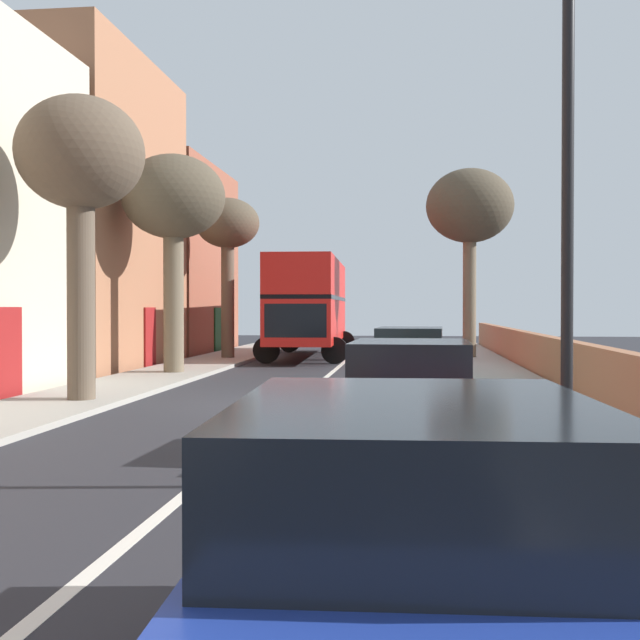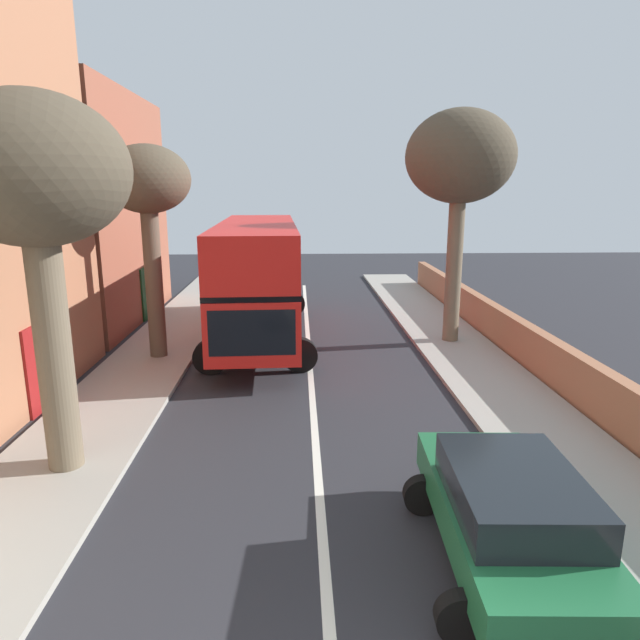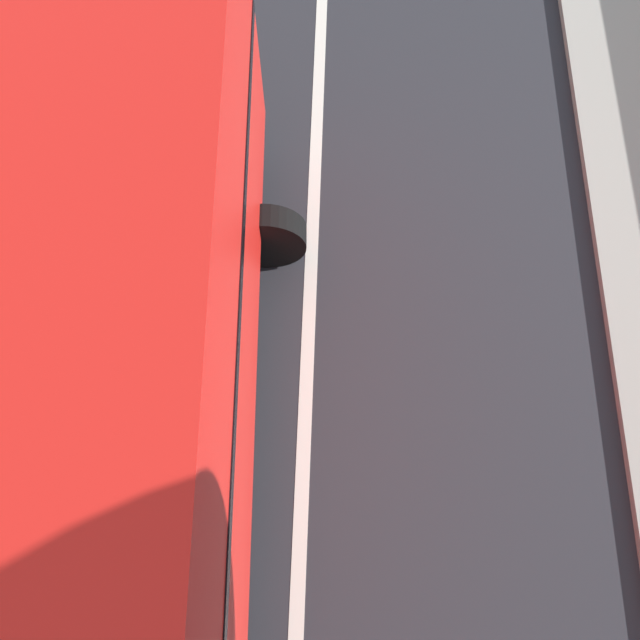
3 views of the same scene
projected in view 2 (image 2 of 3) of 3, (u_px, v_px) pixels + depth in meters
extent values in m
cube|color=maroon|center=(37.00, 369.00, 13.00)|extent=(0.08, 1.10, 2.10)
cube|color=brown|center=(86.00, 210.00, 21.49)|extent=(4.00, 9.22, 8.71)
cube|color=#194C23|center=(146.00, 294.00, 22.33)|extent=(0.08, 1.10, 2.10)
cube|color=red|center=(259.00, 296.00, 19.23)|extent=(2.89, 10.90, 1.70)
cube|color=black|center=(258.00, 269.00, 19.02)|extent=(2.91, 10.80, 0.16)
cube|color=red|center=(257.00, 245.00, 18.82)|extent=(2.89, 10.90, 1.50)
cube|color=black|center=(252.00, 333.00, 13.98)|extent=(2.20, 0.14, 1.19)
cylinder|color=black|center=(300.00, 355.00, 16.00)|extent=(1.01, 0.34, 1.00)
cylinder|color=black|center=(211.00, 357.00, 15.81)|extent=(1.01, 0.34, 1.00)
cylinder|color=black|center=(293.00, 304.00, 23.14)|extent=(1.01, 0.34, 1.00)
cylinder|color=black|center=(231.00, 305.00, 22.95)|extent=(1.01, 0.34, 1.00)
cube|color=#1E6038|center=(506.00, 518.00, 7.64)|extent=(1.96, 4.34, 0.57)
cube|color=black|center=(515.00, 490.00, 7.31)|extent=(1.73, 2.42, 0.53)
cylinder|color=black|center=(423.00, 495.00, 9.04)|extent=(0.65, 0.25, 0.64)
cylinder|color=black|center=(534.00, 496.00, 9.02)|extent=(0.65, 0.25, 0.64)
cylinder|color=black|center=(462.00, 617.00, 6.46)|extent=(0.65, 0.25, 0.64)
cylinder|color=black|center=(617.00, 618.00, 6.45)|extent=(0.65, 0.25, 0.64)
cylinder|color=brown|center=(53.00, 344.00, 9.89)|extent=(0.62, 0.62, 4.73)
ellipsoid|color=#4C4233|center=(33.00, 170.00, 9.19)|extent=(3.17, 3.17, 2.57)
cylinder|color=brown|center=(454.00, 262.00, 18.45)|extent=(0.53, 0.53, 5.36)
ellipsoid|color=#4C4233|center=(460.00, 156.00, 17.67)|extent=(3.48, 3.48, 2.96)
cylinder|color=brown|center=(154.00, 279.00, 16.73)|extent=(0.52, 0.52, 4.82)
ellipsoid|color=#4C4233|center=(147.00, 179.00, 16.05)|extent=(2.52, 2.52, 1.97)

